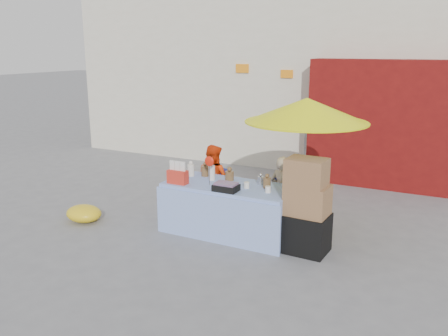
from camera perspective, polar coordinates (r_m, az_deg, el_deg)
The scene contains 10 objects.
ground at distance 7.36m, azimuth -4.05°, elevation -8.37°, with size 80.00×80.00×0.00m, color slate.
backdrop at distance 13.66m, azimuth 14.59°, elevation 15.03°, with size 14.00×8.00×7.80m.
market_table at distance 7.40m, azimuth 0.58°, elevation -4.85°, with size 2.06×0.99×1.24m.
chair_left at distance 8.10m, azimuth -1.74°, elevation -4.24°, with size 0.57×0.56×0.85m.
chair_right at distance 7.61m, azimuth 6.61°, elevation -5.57°, with size 0.57×0.56×0.85m.
vendor_orange at distance 8.10m, azimuth -1.32°, elevation -1.50°, with size 0.61×0.47×1.25m, color #F53E0C.
vendor_beige at distance 7.63m, azimuth 7.01°, elevation -2.91°, with size 0.43×0.28×1.18m, color tan.
umbrella at distance 7.40m, azimuth 9.91°, elevation 6.80°, with size 1.90×1.90×2.09m.
box_stack at distance 6.75m, azimuth 9.90°, elevation -4.96°, with size 0.64×0.54×1.37m.
tarp_bundle at distance 8.28m, azimuth -16.51°, elevation -5.26°, with size 0.62×0.50×0.28m, color yellow.
Camera 1 is at (3.50, -5.81, 2.84)m, focal length 38.00 mm.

